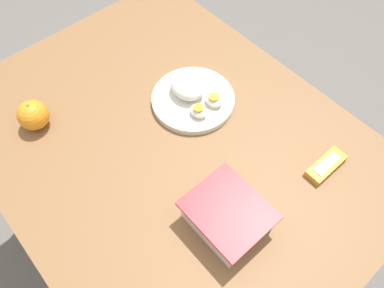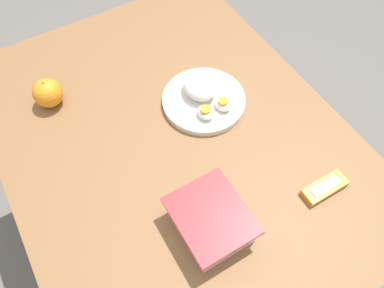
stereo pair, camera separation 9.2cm
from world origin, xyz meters
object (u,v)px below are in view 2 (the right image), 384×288
rice_plate (203,97)px  candy_bar (325,188)px  food_container (210,222)px  orange_fruit (48,93)px

rice_plate → candy_bar: 0.39m
food_container → candy_bar: (-0.06, -0.28, -0.02)m
food_container → orange_fruit: orange_fruit is taller
orange_fruit → food_container: bearing=-160.7°
orange_fruit → candy_bar: 0.75m
rice_plate → food_container: bearing=150.9°
rice_plate → candy_bar: size_ratio=2.01×
rice_plate → candy_bar: rice_plate is taller
orange_fruit → rice_plate: 0.42m
candy_bar → orange_fruit: bearing=38.6°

